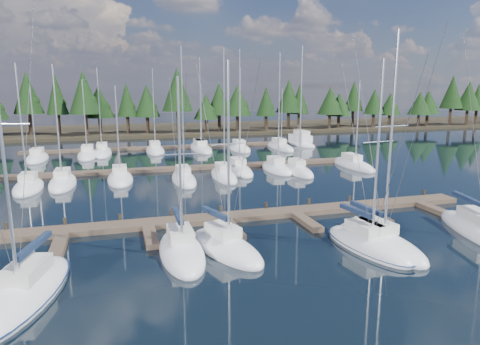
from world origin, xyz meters
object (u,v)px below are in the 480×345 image
object	(u,v)px
main_dock	(225,220)
front_sailboat_2	(182,251)
front_sailboat_1	(24,293)
front_sailboat_5	(379,242)
front_sailboat_3	(226,247)
front_sailboat_6	(479,231)
front_sailboat_4	(367,244)
motor_yacht_right	(300,142)

from	to	relation	value
main_dock	front_sailboat_2	bearing A→B (deg)	-127.02
front_sailboat_1	front_sailboat_5	world-z (taller)	front_sailboat_1
front_sailboat_2	front_sailboat_3	xyz separation A→B (m)	(2.87, -0.13, 0.01)
front_sailboat_1	front_sailboat_6	size ratio (longest dim) A/B	1.07
front_sailboat_1	front_sailboat_5	size ratio (longest dim) A/B	1.10
front_sailboat_4	front_sailboat_6	distance (m)	9.20
front_sailboat_2	main_dock	bearing A→B (deg)	52.98
front_sailboat_3	motor_yacht_right	size ratio (longest dim) A/B	1.40
front_sailboat_1	front_sailboat_2	xyz separation A→B (m)	(8.54, 3.42, -0.01)
front_sailboat_4	front_sailboat_5	distance (m)	0.99
front_sailboat_1	front_sailboat_4	distance (m)	20.62
front_sailboat_3	motor_yacht_right	xyz separation A→B (m)	(25.73, 45.89, 0.20)
front_sailboat_2	front_sailboat_5	bearing A→B (deg)	-9.35
front_sailboat_2	front_sailboat_5	world-z (taller)	front_sailboat_5
front_sailboat_4	front_sailboat_5	xyz separation A→B (m)	(0.98, 0.13, 0.01)
front_sailboat_2	motor_yacht_right	world-z (taller)	front_sailboat_2
front_sailboat_3	front_sailboat_6	distance (m)	18.51
front_sailboat_1	motor_yacht_right	size ratio (longest dim) A/B	1.76
front_sailboat_2	front_sailboat_6	bearing A→B (deg)	-6.14
front_sailboat_1	front_sailboat_2	bearing A→B (deg)	21.81
front_sailboat_3	front_sailboat_4	bearing A→B (deg)	-13.13
front_sailboat_1	front_sailboat_3	bearing A→B (deg)	16.05
front_sailboat_1	front_sailboat_4	bearing A→B (deg)	3.17
front_sailboat_1	front_sailboat_4	world-z (taller)	front_sailboat_1
front_sailboat_4	motor_yacht_right	bearing A→B (deg)	70.99
front_sailboat_2	front_sailboat_4	world-z (taller)	front_sailboat_4
front_sailboat_5	front_sailboat_6	world-z (taller)	front_sailboat_6
front_sailboat_3	front_sailboat_5	xyz separation A→B (m)	(10.16, -2.01, 0.01)
front_sailboat_2	front_sailboat_3	distance (m)	2.87
main_dock	front_sailboat_3	distance (m)	6.06
front_sailboat_5	main_dock	bearing A→B (deg)	137.77
front_sailboat_3	motor_yacht_right	world-z (taller)	front_sailboat_3
front_sailboat_1	front_sailboat_2	size ratio (longest dim) A/B	1.35
main_dock	motor_yacht_right	size ratio (longest dim) A/B	4.77
front_sailboat_3	motor_yacht_right	distance (m)	52.61
front_sailboat_1	motor_yacht_right	distance (m)	61.62
front_sailboat_4	motor_yacht_right	distance (m)	50.80
main_dock	front_sailboat_1	world-z (taller)	front_sailboat_1
motor_yacht_right	main_dock	bearing A→B (deg)	-121.24
front_sailboat_1	front_sailboat_5	distance (m)	21.60
front_sailboat_4	front_sailboat_2	bearing A→B (deg)	169.31
front_sailboat_5	motor_yacht_right	xyz separation A→B (m)	(15.57, 47.90, 0.20)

